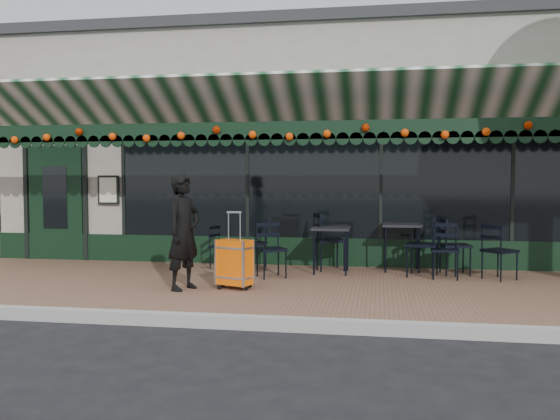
% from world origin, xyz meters
% --- Properties ---
extents(ground, '(80.00, 80.00, 0.00)m').
position_xyz_m(ground, '(0.00, 0.00, 0.00)').
color(ground, black).
rests_on(ground, ground).
extents(sidewalk, '(18.00, 4.00, 0.15)m').
position_xyz_m(sidewalk, '(0.00, 2.00, 0.07)').
color(sidewalk, brown).
rests_on(sidewalk, ground).
extents(curb, '(18.00, 0.16, 0.15)m').
position_xyz_m(curb, '(0.00, -0.08, 0.07)').
color(curb, '#9E9E99').
rests_on(curb, ground).
extents(restaurant_building, '(12.00, 9.60, 4.50)m').
position_xyz_m(restaurant_building, '(0.00, 7.84, 2.27)').
color(restaurant_building, gray).
rests_on(restaurant_building, ground).
extents(woman, '(0.59, 0.70, 1.63)m').
position_xyz_m(woman, '(-1.33, 1.35, 0.96)').
color(woman, black).
rests_on(woman, sidewalk).
extents(suitcase, '(0.54, 0.41, 1.09)m').
position_xyz_m(suitcase, '(-0.64, 1.52, 0.51)').
color(suitcase, '#FC6107').
rests_on(suitcase, sidewalk).
extents(cafe_table_a, '(0.65, 0.65, 0.80)m').
position_xyz_m(cafe_table_a, '(1.75, 3.61, 0.87)').
color(cafe_table_a, black).
rests_on(cafe_table_a, sidewalk).
extents(cafe_table_b, '(0.62, 0.62, 0.76)m').
position_xyz_m(cafe_table_b, '(0.59, 3.18, 0.83)').
color(cafe_table_b, black).
rests_on(cafe_table_b, sidewalk).
extents(chair_a_left, '(0.60, 0.60, 1.00)m').
position_xyz_m(chair_a_left, '(2.06, 3.06, 0.65)').
color(chair_a_left, black).
rests_on(chair_a_left, sidewalk).
extents(chair_a_right, '(0.53, 0.53, 0.93)m').
position_xyz_m(chair_a_right, '(2.60, 3.34, 0.61)').
color(chair_a_right, black).
rests_on(chair_a_right, sidewalk).
extents(chair_a_front, '(0.45, 0.45, 0.87)m').
position_xyz_m(chair_a_front, '(2.39, 2.93, 0.59)').
color(chair_a_front, black).
rests_on(chair_a_front, sidewalk).
extents(chair_a_extra, '(0.62, 0.62, 0.88)m').
position_xyz_m(chair_a_extra, '(3.22, 2.96, 0.59)').
color(chair_a_extra, black).
rests_on(chair_a_extra, sidewalk).
extents(chair_b_left, '(0.49, 0.49, 0.86)m').
position_xyz_m(chair_b_left, '(-0.74, 3.41, 0.58)').
color(chair_b_left, black).
rests_on(chair_b_left, sidewalk).
extents(chair_b_right, '(0.64, 0.64, 0.99)m').
position_xyz_m(chair_b_right, '(0.54, 3.51, 0.64)').
color(chair_b_right, black).
rests_on(chair_b_right, sidewalk).
extents(chair_b_front, '(0.59, 0.59, 0.87)m').
position_xyz_m(chair_b_front, '(-0.30, 2.56, 0.59)').
color(chair_b_front, black).
rests_on(chair_b_front, sidewalk).
extents(chair_solo, '(0.47, 0.47, 0.75)m').
position_xyz_m(chair_solo, '(-1.32, 3.36, 0.53)').
color(chair_solo, black).
rests_on(chair_solo, sidewalk).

